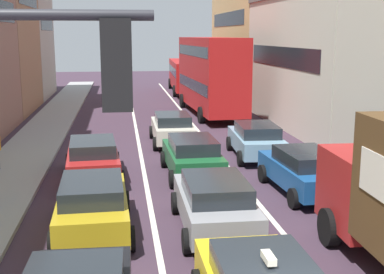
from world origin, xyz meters
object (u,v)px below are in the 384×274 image
wagon_right_lane_far (256,139)px  bus_mid_queue_primary (211,72)px  wagon_left_lane_second (93,204)px  sedan_centre_lane_second (215,202)px  bus_far_queue_secondary (186,73)px  sedan_right_lane_behind_truck (305,170)px  coupe_centre_lane_fourth (172,128)px  hatchback_centre_lane_third (192,155)px  sedan_left_lane_third (93,158)px

wagon_right_lane_far → bus_mid_queue_primary: (0.15, 12.29, 2.03)m
bus_mid_queue_primary → wagon_left_lane_second: bearing=159.0°
sedan_centre_lane_second → bus_mid_queue_primary: 20.78m
bus_far_queue_secondary → bus_mid_queue_primary: bearing=-178.2°
wagon_left_lane_second → wagon_right_lane_far: (6.56, 7.77, 0.00)m
wagon_left_lane_second → sedan_right_lane_behind_truck: 7.30m
coupe_centre_lane_fourth → wagon_right_lane_far: 4.70m
coupe_centre_lane_fourth → bus_mid_queue_primary: 9.80m
hatchback_centre_lane_third → bus_far_queue_secondary: 28.54m
sedan_right_lane_behind_truck → sedan_left_lane_third: bearing=65.8°
wagon_right_lane_far → bus_far_queue_secondary: bus_far_queue_secondary is taller
sedan_left_lane_third → sedan_right_lane_behind_truck: bearing=-114.8°
wagon_left_lane_second → coupe_centre_lane_fourth: (3.27, 11.12, 0.00)m
coupe_centre_lane_fourth → sedan_right_lane_behind_truck: same height
sedan_centre_lane_second → hatchback_centre_lane_third: size_ratio=1.00×
wagon_left_lane_second → sedan_right_lane_behind_truck: bearing=-71.1°
wagon_left_lane_second → wagon_right_lane_far: bearing=-41.8°
sedan_left_lane_third → coupe_centre_lane_fourth: (3.52, 5.80, 0.00)m
hatchback_centre_lane_third → bus_mid_queue_primary: size_ratio=0.41×
sedan_centre_lane_second → sedan_right_lane_behind_truck: bearing=-50.4°
sedan_left_lane_third → wagon_right_lane_far: size_ratio=1.00×
coupe_centre_lane_fourth → bus_far_queue_secondary: 22.70m
wagon_left_lane_second → bus_mid_queue_primary: (6.71, 20.06, 2.03)m
sedan_left_lane_third → bus_mid_queue_primary: (6.96, 14.74, 2.03)m
wagon_right_lane_far → bus_far_queue_secondary: bearing=2.6°
sedan_right_lane_behind_truck → bus_mid_queue_primary: bearing=-2.5°
sedan_left_lane_third → sedan_right_lane_behind_truck: same height
wagon_right_lane_far → bus_far_queue_secondary: size_ratio=0.41×
hatchback_centre_lane_third → sedan_right_lane_behind_truck: same height
hatchback_centre_lane_third → sedan_centre_lane_second: bearing=177.2°
sedan_centre_lane_second → bus_mid_queue_primary: bearing=-9.1°
sedan_centre_lane_second → hatchback_centre_lane_third: bearing=-1.1°
wagon_left_lane_second → bus_mid_queue_primary: size_ratio=0.41×
bus_mid_queue_primary → sedan_left_lane_third: bearing=152.2°
hatchback_centre_lane_third → sedan_right_lane_behind_truck: size_ratio=0.99×
sedan_centre_lane_second → hatchback_centre_lane_third: (0.16, 5.52, 0.00)m
wagon_right_lane_far → bus_mid_queue_primary: bearing=2.5°
sedan_centre_lane_second → wagon_right_lane_far: size_ratio=0.98×
hatchback_centre_lane_third → bus_mid_queue_primary: 15.37m
sedan_right_lane_behind_truck → bus_far_queue_secondary: bearing=-2.9°
coupe_centre_lane_fourth → bus_mid_queue_primary: bearing=-20.8°
wagon_right_lane_far → bus_mid_queue_primary: size_ratio=0.41×
sedan_centre_lane_second → wagon_left_lane_second: same height
sedan_left_lane_third → hatchback_centre_lane_third: bearing=-95.6°
hatchback_centre_lane_third → coupe_centre_lane_fourth: 5.93m
hatchback_centre_lane_third → wagon_right_lane_far: bearing=-51.7°
sedan_centre_lane_second → bus_far_queue_secondary: bearing=-5.4°
bus_mid_queue_primary → bus_far_queue_secondary: 13.50m
sedan_centre_lane_second → sedan_left_lane_third: (-3.50, 5.65, 0.00)m
hatchback_centre_lane_third → bus_far_queue_secondary: bus_far_queue_secondary is taller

